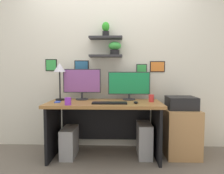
# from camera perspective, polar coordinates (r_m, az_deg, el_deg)

# --- Properties ---
(ground_plane) EXTENTS (8.00, 8.00, 0.00)m
(ground_plane) POSITION_cam_1_polar(r_m,az_deg,el_deg) (2.91, -2.11, -19.01)
(ground_plane) COLOR #70665B
(back_wall_assembly) EXTENTS (4.40, 0.24, 2.70)m
(back_wall_assembly) POSITION_cam_1_polar(r_m,az_deg,el_deg) (3.12, -1.59, 8.01)
(back_wall_assembly) COLOR silver
(back_wall_assembly) RESTS_ON ground
(desk) EXTENTS (1.51, 0.68, 0.75)m
(desk) POSITION_cam_1_polar(r_m,az_deg,el_deg) (2.80, -2.07, -8.44)
(desk) COLOR #9E6B38
(desk) RESTS_ON ground
(monitor_left) EXTENTS (0.54, 0.18, 0.44)m
(monitor_left) POSITION_cam_1_polar(r_m,az_deg,el_deg) (2.94, -8.48, 1.19)
(monitor_left) COLOR #2D2D33
(monitor_left) RESTS_ON desk
(monitor_right) EXTENTS (0.60, 0.18, 0.40)m
(monitor_right) POSITION_cam_1_polar(r_m,az_deg,el_deg) (2.90, 4.84, 0.65)
(monitor_right) COLOR #2D2D33
(monitor_right) RESTS_ON desk
(keyboard) EXTENTS (0.44, 0.14, 0.02)m
(keyboard) POSITION_cam_1_polar(r_m,az_deg,el_deg) (2.55, -0.69, -4.52)
(keyboard) COLOR black
(keyboard) RESTS_ON desk
(computer_mouse) EXTENTS (0.06, 0.09, 0.03)m
(computer_mouse) POSITION_cam_1_polar(r_m,az_deg,el_deg) (2.58, 6.75, -4.33)
(computer_mouse) COLOR black
(computer_mouse) RESTS_ON desk
(desk_lamp) EXTENTS (0.17, 0.17, 0.53)m
(desk_lamp) POSITION_cam_1_polar(r_m,az_deg,el_deg) (2.94, -14.57, 4.47)
(desk_lamp) COLOR black
(desk_lamp) RESTS_ON desk
(cell_phone) EXTENTS (0.09, 0.15, 0.01)m
(cell_phone) POSITION_cam_1_polar(r_m,az_deg,el_deg) (2.77, -15.11, -4.08)
(cell_phone) COLOR blue
(cell_phone) RESTS_ON desk
(coffee_mug) EXTENTS (0.08, 0.08, 0.09)m
(coffee_mug) POSITION_cam_1_polar(r_m,az_deg,el_deg) (2.51, -12.34, -3.97)
(coffee_mug) COLOR purple
(coffee_mug) RESTS_ON desk
(pen_cup) EXTENTS (0.07, 0.07, 0.10)m
(pen_cup) POSITION_cam_1_polar(r_m,az_deg,el_deg) (2.75, 11.02, -3.13)
(pen_cup) COLOR red
(pen_cup) RESTS_ON desk
(drawer_cabinet) EXTENTS (0.44, 0.50, 0.64)m
(drawer_cabinet) POSITION_cam_1_polar(r_m,az_deg,el_deg) (3.01, 18.77, -11.95)
(drawer_cabinet) COLOR tan
(drawer_cabinet) RESTS_ON ground
(printer) EXTENTS (0.38, 0.34, 0.17)m
(printer) POSITION_cam_1_polar(r_m,az_deg,el_deg) (2.92, 18.95, -4.27)
(printer) COLOR black
(printer) RESTS_ON drawer_cabinet
(computer_tower_left) EXTENTS (0.18, 0.40, 0.39)m
(computer_tower_left) POSITION_cam_1_polar(r_m,az_deg,el_deg) (2.91, -11.92, -14.93)
(computer_tower_left) COLOR #99999E
(computer_tower_left) RESTS_ON ground
(computer_tower_right) EXTENTS (0.18, 0.40, 0.45)m
(computer_tower_right) POSITION_cam_1_polar(r_m,az_deg,el_deg) (2.88, 9.08, -14.48)
(computer_tower_right) COLOR #99999E
(computer_tower_right) RESTS_ON ground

